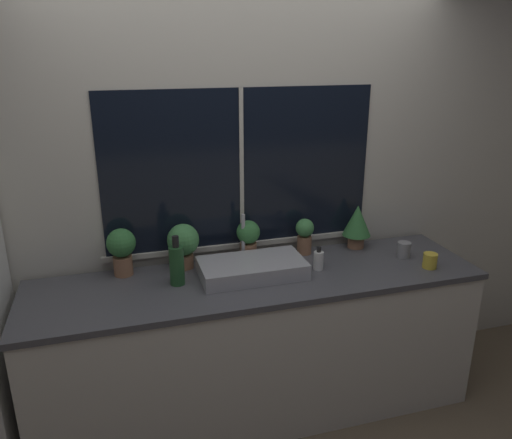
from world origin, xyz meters
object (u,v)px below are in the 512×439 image
potted_plant_right (305,234)px  potted_plant_far_left (122,248)px  potted_plant_center (248,238)px  potted_plant_far_right (357,223)px  mug_yellow (430,261)px  mug_grey (404,250)px  sink (252,268)px  bottle_tall (177,264)px  potted_plant_left (183,243)px  soap_bottle (318,260)px

potted_plant_right → potted_plant_far_left: bearing=180.0°
potted_plant_far_left → potted_plant_center: size_ratio=1.10×
potted_plant_far_right → mug_yellow: bearing=-56.7°
mug_grey → mug_yellow: 0.19m
potted_plant_far_left → sink: bearing=-17.0°
potted_plant_right → bottle_tall: bottle_tall is taller
potted_plant_center → potted_plant_right: bearing=0.0°
potted_plant_center → mug_yellow: (1.00, -0.42, -0.10)m
potted_plant_right → potted_plant_center: bearing=180.0°
potted_plant_left → soap_bottle: 0.80m
sink → potted_plant_far_right: size_ratio=2.09×
potted_plant_left → potted_plant_center: 0.40m
bottle_tall → mug_yellow: 1.48m
sink → potted_plant_far_right: bearing=15.7°
potted_plant_left → sink: bearing=-31.2°
potted_plant_far_right → potted_plant_far_left: bearing=180.0°
potted_plant_left → potted_plant_far_right: (1.13, 0.00, 0.01)m
potted_plant_center → bottle_tall: size_ratio=0.90×
sink → potted_plant_far_left: sink is taller
potted_plant_right → potted_plant_far_right: size_ratio=0.80×
soap_bottle → bottle_tall: bottle_tall is taller
potted_plant_far_right → mug_yellow: (0.27, -0.42, -0.12)m
potted_plant_far_right → bottle_tall: bearing=-170.1°
potted_plant_left → potted_plant_right: potted_plant_left is taller
potted_plant_right → bottle_tall: bearing=-166.0°
potted_plant_far_left → potted_plant_center: potted_plant_far_left is taller
potted_plant_left → bottle_tall: size_ratio=0.96×
sink → potted_plant_right: (0.41, 0.22, 0.08)m
potted_plant_right → mug_yellow: size_ratio=2.56×
soap_bottle → sink: bearing=175.0°
potted_plant_center → potted_plant_far_right: (0.73, 0.00, 0.02)m
sink → potted_plant_left: size_ratio=2.21×
potted_plant_left → bottle_tall: (-0.07, -0.21, -0.04)m
mug_grey → potted_plant_far_right: bearing=131.2°
potted_plant_far_right → mug_yellow: 0.51m
potted_plant_left → mug_grey: size_ratio=2.70×
sink → mug_grey: (0.98, -0.02, 0.00)m
potted_plant_right → mug_yellow: (0.63, -0.42, -0.08)m
potted_plant_far_left → potted_plant_right: 1.11m
potted_plant_center → soap_bottle: bearing=-35.0°
soap_bottle → mug_grey: bearing=1.3°
potted_plant_far_left → mug_yellow: 1.80m
potted_plant_left → potted_plant_far_right: 1.13m
potted_plant_left → potted_plant_far_left: bearing=180.0°
potted_plant_center → mug_grey: 0.97m
potted_plant_far_right → mug_grey: 0.34m
potted_plant_right → bottle_tall: (-0.83, -0.21, -0.01)m
mug_grey → mug_yellow: size_ratio=1.11×
potted_plant_center → potted_plant_far_right: 0.73m
soap_bottle → mug_yellow: size_ratio=1.60×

